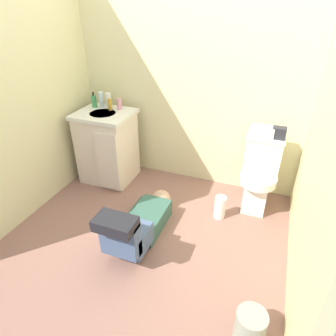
{
  "coord_description": "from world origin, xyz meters",
  "views": [
    {
      "loc": [
        0.91,
        -1.92,
        1.92
      ],
      "look_at": [
        0.01,
        0.4,
        0.45
      ],
      "focal_mm": 31.54,
      "sensor_mm": 36.0,
      "label": 1
    }
  ],
  "objects_px": {
    "tissue_box": "(262,131)",
    "paper_towel_roll": "(220,207)",
    "person_plumber": "(139,224)",
    "toiletry_bag": "(279,133)",
    "bottle_white": "(108,100)",
    "bottle_amber": "(110,104)",
    "bottle_clear": "(101,100)",
    "vanity_cabinet": "(108,146)",
    "toilet": "(259,175)",
    "trash_can": "(250,327)",
    "soap_dispenser": "(94,101)",
    "faucet": "(110,104)",
    "bottle_pink": "(119,104)"
  },
  "relations": [
    {
      "from": "vanity_cabinet",
      "to": "trash_can",
      "type": "relative_size",
      "value": 3.41
    },
    {
      "from": "bottle_pink",
      "to": "vanity_cabinet",
      "type": "bearing_deg",
      "value": -126.0
    },
    {
      "from": "bottle_amber",
      "to": "trash_can",
      "type": "xyz_separation_m",
      "value": [
        1.8,
        -1.48,
        -0.76
      ]
    },
    {
      "from": "toiletry_bag",
      "to": "faucet",
      "type": "bearing_deg",
      "value": -179.81
    },
    {
      "from": "person_plumber",
      "to": "trash_can",
      "type": "relative_size",
      "value": 4.44
    },
    {
      "from": "toilet",
      "to": "bottle_amber",
      "type": "bearing_deg",
      "value": 178.81
    },
    {
      "from": "bottle_clear",
      "to": "paper_towel_roll",
      "type": "relative_size",
      "value": 0.74
    },
    {
      "from": "person_plumber",
      "to": "tissue_box",
      "type": "xyz_separation_m",
      "value": [
        0.86,
        0.97,
        0.62
      ]
    },
    {
      "from": "vanity_cabinet",
      "to": "tissue_box",
      "type": "bearing_deg",
      "value": 5.29
    },
    {
      "from": "bottle_amber",
      "to": "trash_can",
      "type": "relative_size",
      "value": 0.53
    },
    {
      "from": "bottle_clear",
      "to": "bottle_pink",
      "type": "distance_m",
      "value": 0.22
    },
    {
      "from": "bottle_clear",
      "to": "trash_can",
      "type": "bearing_deg",
      "value": -38.25
    },
    {
      "from": "toiletry_bag",
      "to": "trash_can",
      "type": "bearing_deg",
      "value": -88.74
    },
    {
      "from": "vanity_cabinet",
      "to": "tissue_box",
      "type": "relative_size",
      "value": 3.73
    },
    {
      "from": "vanity_cabinet",
      "to": "bottle_white",
      "type": "xyz_separation_m",
      "value": [
        -0.03,
        0.17,
        0.48
      ]
    },
    {
      "from": "toiletry_bag",
      "to": "bottle_pink",
      "type": "xyz_separation_m",
      "value": [
        -1.68,
        0.0,
        0.08
      ]
    },
    {
      "from": "vanity_cabinet",
      "to": "person_plumber",
      "type": "height_order",
      "value": "vanity_cabinet"
    },
    {
      "from": "toiletry_bag",
      "to": "bottle_amber",
      "type": "distance_m",
      "value": 1.77
    },
    {
      "from": "toilet",
      "to": "vanity_cabinet",
      "type": "bearing_deg",
      "value": -177.91
    },
    {
      "from": "trash_can",
      "to": "vanity_cabinet",
      "type": "bearing_deg",
      "value": 142.88
    },
    {
      "from": "faucet",
      "to": "bottle_amber",
      "type": "distance_m",
      "value": 0.06
    },
    {
      "from": "bottle_pink",
      "to": "paper_towel_roll",
      "type": "relative_size",
      "value": 0.52
    },
    {
      "from": "tissue_box",
      "to": "paper_towel_roll",
      "type": "relative_size",
      "value": 0.93
    },
    {
      "from": "paper_towel_roll",
      "to": "vanity_cabinet",
      "type": "bearing_deg",
      "value": 169.47
    },
    {
      "from": "bottle_white",
      "to": "bottle_pink",
      "type": "bearing_deg",
      "value": -5.05
    },
    {
      "from": "toiletry_bag",
      "to": "toilet",
      "type": "bearing_deg",
      "value": -139.23
    },
    {
      "from": "toiletry_bag",
      "to": "bottle_white",
      "type": "distance_m",
      "value": 1.83
    },
    {
      "from": "person_plumber",
      "to": "bottle_white",
      "type": "relative_size",
      "value": 6.48
    },
    {
      "from": "person_plumber",
      "to": "bottle_amber",
      "type": "xyz_separation_m",
      "value": [
        -0.75,
        0.92,
        0.71
      ]
    },
    {
      "from": "toilet",
      "to": "faucet",
      "type": "height_order",
      "value": "faucet"
    },
    {
      "from": "bottle_amber",
      "to": "trash_can",
      "type": "distance_m",
      "value": 2.45
    },
    {
      "from": "person_plumber",
      "to": "toilet",
      "type": "bearing_deg",
      "value": 44.23
    },
    {
      "from": "tissue_box",
      "to": "paper_towel_roll",
      "type": "distance_m",
      "value": 0.84
    },
    {
      "from": "trash_can",
      "to": "person_plumber",
      "type": "bearing_deg",
      "value": 151.78
    },
    {
      "from": "toiletry_bag",
      "to": "bottle_amber",
      "type": "bearing_deg",
      "value": -178.18
    },
    {
      "from": "vanity_cabinet",
      "to": "paper_towel_roll",
      "type": "height_order",
      "value": "vanity_cabinet"
    },
    {
      "from": "toilet",
      "to": "bottle_white",
      "type": "distance_m",
      "value": 1.8
    },
    {
      "from": "bottle_clear",
      "to": "trash_can",
      "type": "distance_m",
      "value": 2.58
    },
    {
      "from": "soap_dispenser",
      "to": "bottle_clear",
      "type": "xyz_separation_m",
      "value": [
        0.09,
        0.02,
        0.02
      ]
    },
    {
      "from": "vanity_cabinet",
      "to": "tissue_box",
      "type": "distance_m",
      "value": 1.69
    },
    {
      "from": "person_plumber",
      "to": "bottle_clear",
      "type": "height_order",
      "value": "bottle_clear"
    },
    {
      "from": "toilet",
      "to": "trash_can",
      "type": "distance_m",
      "value": 1.47
    },
    {
      "from": "faucet",
      "to": "toiletry_bag",
      "type": "height_order",
      "value": "faucet"
    },
    {
      "from": "toilet",
      "to": "paper_towel_roll",
      "type": "relative_size",
      "value": 3.17
    },
    {
      "from": "toiletry_bag",
      "to": "bottle_pink",
      "type": "height_order",
      "value": "bottle_pink"
    },
    {
      "from": "bottle_amber",
      "to": "bottle_clear",
      "type": "bearing_deg",
      "value": 161.3
    },
    {
      "from": "trash_can",
      "to": "paper_towel_roll",
      "type": "relative_size",
      "value": 1.01
    },
    {
      "from": "tissue_box",
      "to": "trash_can",
      "type": "height_order",
      "value": "tissue_box"
    },
    {
      "from": "toilet",
      "to": "bottle_white",
      "type": "xyz_separation_m",
      "value": [
        -1.72,
        0.1,
        0.53
      ]
    },
    {
      "from": "toiletry_bag",
      "to": "bottle_clear",
      "type": "distance_m",
      "value": 1.9
    }
  ]
}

